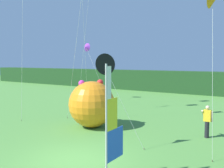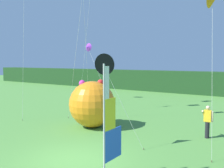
% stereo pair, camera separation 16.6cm
% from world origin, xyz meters
% --- Properties ---
extents(ground_plane, '(120.00, 120.00, 0.00)m').
position_xyz_m(ground_plane, '(0.00, 0.00, 0.00)').
color(ground_plane, '#518E3D').
extents(distant_treeline, '(80.00, 2.40, 2.72)m').
position_xyz_m(distant_treeline, '(0.00, 23.80, 1.36)').
color(distant_treeline, '#1E421E').
rests_on(distant_treeline, ground).
extents(banner_flag, '(0.06, 1.03, 3.86)m').
position_xyz_m(banner_flag, '(2.29, -0.67, 1.85)').
color(banner_flag, '#B7B7BC').
rests_on(banner_flag, ground).
extents(person_far_left, '(0.55, 0.48, 1.68)m').
position_xyz_m(person_far_left, '(3.77, 6.02, 0.90)').
color(person_far_left, black).
rests_on(person_far_left, ground).
extents(inflatable_balloon, '(2.77, 2.77, 2.86)m').
position_xyz_m(inflatable_balloon, '(-2.50, 4.45, 1.39)').
color(inflatable_balloon, orange).
rests_on(inflatable_balloon, ground).
extents(kite_black_delta_1, '(1.94, 1.48, 4.28)m').
position_xyz_m(kite_black_delta_1, '(0.35, 1.67, 3.79)').
color(kite_black_delta_1, brown).
rests_on(kite_black_delta_1, ground).
extents(kite_orange_delta_3, '(0.66, 1.58, 6.86)m').
position_xyz_m(kite_orange_delta_3, '(4.25, 4.06, 6.47)').
color(kite_orange_delta_3, brown).
rests_on(kite_orange_delta_3, ground).
extents(kite_purple_delta_6, '(4.21, 1.55, 5.81)m').
position_xyz_m(kite_purple_delta_6, '(-9.65, 12.74, 5.36)').
color(kite_purple_delta_6, brown).
rests_on(kite_purple_delta_6, ground).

